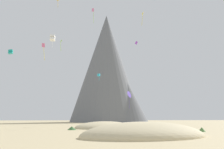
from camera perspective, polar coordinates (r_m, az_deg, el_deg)
name	(u,v)px	position (r m, az deg, el deg)	size (l,w,h in m)	color
ground_plane	(129,137)	(35.06, 4.26, -14.99)	(400.00, 400.00, 0.00)	#C6B284
dune_foreground_left	(144,137)	(34.59, 7.96, -14.98)	(12.60, 19.13, 4.32)	#CCBA8E
dune_foreground_right	(105,128)	(62.11, -1.71, -13.07)	(17.33, 15.19, 3.53)	#CCBA8E
dune_midground	(170,131)	(48.73, 14.09, -13.46)	(12.50, 9.12, 1.73)	#CCBA8E
bush_ridge_crest	(202,129)	(49.80, 21.25, -12.50)	(1.45, 1.45, 0.87)	#568442
bush_near_left	(110,130)	(47.95, -0.61, -13.51)	(1.95, 1.95, 0.50)	#568442
bush_far_left	(174,129)	(48.86, 14.92, -12.87)	(2.26, 2.26, 0.93)	#568442
bush_near_right	(155,129)	(48.90, 10.64, -13.17)	(1.20, 1.20, 0.70)	#668C4C
bush_scatter_east	(72,128)	(53.97, -9.87, -12.88)	(2.02, 2.02, 0.78)	#386633
rock_massif	(109,73)	(145.70, -0.72, 0.25)	(56.05, 52.94, 69.76)	slate
kite_teal_mid	(11,52)	(71.53, -23.70, 5.14)	(1.24, 1.17, 1.29)	teal
kite_pink_high	(93,12)	(82.32, -4.68, 15.06)	(0.83, 0.61, 5.62)	pink
kite_indigo_low	(129,95)	(84.96, 4.19, -4.97)	(2.43, 2.61, 6.34)	#5138B2
kite_rainbow_mid	(44,48)	(61.59, -16.50, 6.35)	(1.00, 0.71, 4.58)	#E5668C
kite_cyan_mid	(99,75)	(82.87, -3.28, -0.12)	(1.12, 1.11, 2.47)	#33BCDB
kite_yellow_high	(143,14)	(67.32, 7.53, 14.58)	(0.86, 1.45, 4.28)	yellow
kite_lime_high	(61,43)	(75.28, -12.47, 7.56)	(0.56, 0.77, 3.66)	#8CD133
kite_violet_high	(136,43)	(84.76, 6.02, 7.77)	(1.09, 0.72, 1.19)	purple
kite_white_mid	(53,38)	(65.22, -14.44, 8.72)	(1.38, 1.48, 3.51)	white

